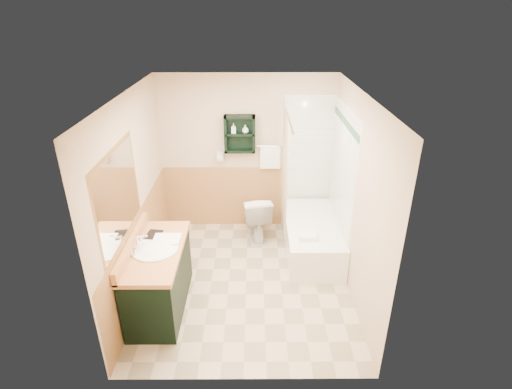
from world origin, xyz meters
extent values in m
plane|color=beige|center=(0.00, 0.00, 0.00)|extent=(3.00, 3.00, 0.00)
cube|color=beige|center=(0.00, 1.52, 1.20)|extent=(2.60, 0.04, 2.40)
cube|color=beige|center=(-1.32, 0.00, 1.20)|extent=(0.04, 3.00, 2.40)
cube|color=beige|center=(1.32, 0.00, 1.20)|extent=(0.04, 3.00, 2.40)
cube|color=white|center=(0.00, 0.00, 2.42)|extent=(2.60, 3.00, 0.04)
cube|color=black|center=(-0.10, 1.41, 1.55)|extent=(0.45, 0.15, 0.55)
cylinder|color=silver|center=(0.53, 0.75, 2.00)|extent=(0.03, 1.60, 0.03)
cube|color=black|center=(-0.99, -0.46, 0.40)|extent=(0.59, 1.26, 0.80)
cube|color=white|center=(0.93, 0.67, 0.25)|extent=(0.74, 1.50, 0.49)
imported|color=white|center=(0.13, 1.10, 0.36)|extent=(0.51, 0.78, 0.72)
cube|color=white|center=(-0.89, -0.30, 0.82)|extent=(0.30, 0.24, 0.04)
imported|color=black|center=(-1.16, -0.17, 0.91)|extent=(0.17, 0.05, 0.23)
cube|color=white|center=(0.80, 0.25, 0.53)|extent=(0.23, 0.19, 0.07)
imported|color=white|center=(-0.19, 1.40, 1.60)|extent=(0.07, 0.14, 0.07)
imported|color=white|center=(-0.02, 1.40, 1.61)|extent=(0.10, 0.12, 0.09)
camera|label=1|loc=(0.11, -4.19, 3.27)|focal=28.00mm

